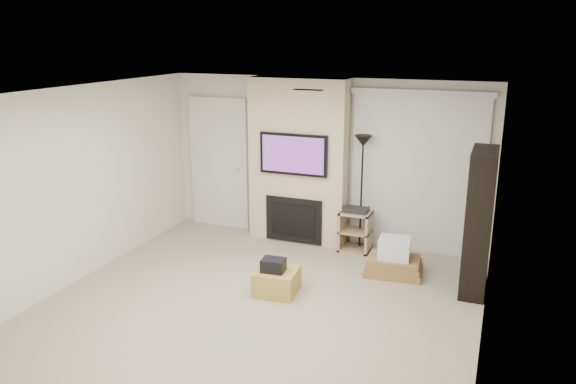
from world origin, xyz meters
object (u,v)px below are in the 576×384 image
at_px(ottoman, 277,281).
at_px(bookshelf, 479,222).
at_px(floor_lamp, 363,160).
at_px(av_stand, 355,228).
at_px(box_stack, 394,260).

xyz_separation_m(ottoman, bookshelf, (2.27, 0.98, 0.75)).
xyz_separation_m(floor_lamp, av_stand, (-0.04, -0.11, -1.01)).
relative_size(ottoman, box_stack, 0.63).
bearing_deg(av_stand, bookshelf, -23.97).
bearing_deg(floor_lamp, av_stand, -111.12).
distance_m(av_stand, bookshelf, 1.98).
bearing_deg(bookshelf, floor_lamp, 152.46).
height_order(floor_lamp, bookshelf, bookshelf).
relative_size(ottoman, floor_lamp, 0.29).
xyz_separation_m(box_stack, bookshelf, (1.03, -0.13, 0.71)).
relative_size(floor_lamp, box_stack, 2.17).
bearing_deg(ottoman, box_stack, 41.67).
xyz_separation_m(av_stand, box_stack, (0.70, -0.64, -0.16)).
relative_size(av_stand, bookshelf, 0.37).
height_order(ottoman, box_stack, box_stack).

